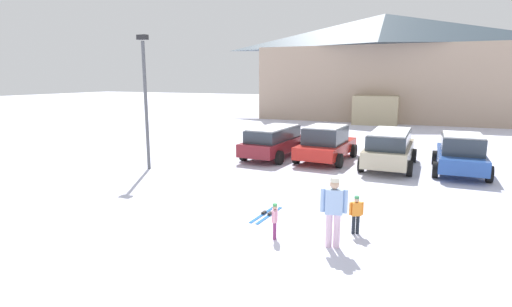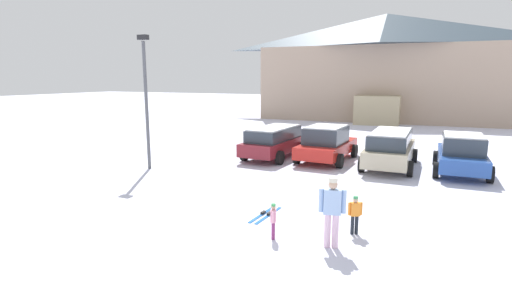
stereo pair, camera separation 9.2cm
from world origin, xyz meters
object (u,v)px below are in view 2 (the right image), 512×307
object	(u,v)px
parked_beige_suv	(390,148)
pair_of_skis	(266,214)
skier_child_in_pink_snowsuit	(273,219)
parked_blue_hatchback	(462,154)
ski_lodge	(384,67)
parked_red_sedan	(327,143)
lamp_post	(146,95)
skier_adult_in_blue_parka	(332,209)
skier_child_in_orange_jacket	(355,213)
parked_maroon_van	(274,141)

from	to	relation	value
parked_beige_suv	pair_of_skis	world-z (taller)	parked_beige_suv
skier_child_in_pink_snowsuit	parked_blue_hatchback	bearing A→B (deg)	64.75
pair_of_skis	parked_beige_suv	bearing A→B (deg)	72.45
ski_lodge	parked_blue_hatchback	distance (m)	22.09
ski_lodge	parked_blue_hatchback	xyz separation A→B (m)	(5.79, -20.94, -4.02)
parked_red_sedan	skier_child_in_pink_snowsuit	bearing A→B (deg)	-82.94
parked_beige_suv	parked_blue_hatchback	bearing A→B (deg)	0.45
ski_lodge	parked_beige_suv	world-z (taller)	ski_lodge
parked_blue_hatchback	lamp_post	bearing A→B (deg)	-159.39
skier_child_in_pink_snowsuit	pair_of_skis	size ratio (longest dim) A/B	0.56
parked_beige_suv	pair_of_skis	distance (m)	8.41
ski_lodge	skier_child_in_pink_snowsuit	size ratio (longest dim) A/B	25.17
skier_adult_in_blue_parka	skier_child_in_orange_jacket	world-z (taller)	skier_adult_in_blue_parka
parked_red_sedan	parked_beige_suv	size ratio (longest dim) A/B	0.92
parked_beige_suv	skier_child_in_pink_snowsuit	bearing A→B (deg)	-100.08
skier_adult_in_blue_parka	lamp_post	size ratio (longest dim) A/B	0.30
parked_beige_suv	skier_child_in_orange_jacket	bearing A→B (deg)	-89.55
ski_lodge	parked_red_sedan	distance (m)	21.12
pair_of_skis	skier_child_in_pink_snowsuit	bearing A→B (deg)	-60.82
ski_lodge	parked_red_sedan	xyz separation A→B (m)	(0.10, -20.74, -4.00)
ski_lodge	parked_red_sedan	bearing A→B (deg)	-89.71
skier_child_in_orange_jacket	parked_maroon_van	bearing A→B (deg)	123.53
parked_maroon_van	pair_of_skis	bearing A→B (deg)	-69.85
parked_maroon_van	lamp_post	world-z (taller)	lamp_post
parked_beige_suv	skier_adult_in_blue_parka	size ratio (longest dim) A/B	2.86
ski_lodge	parked_blue_hatchback	size ratio (longest dim) A/B	5.21
parked_red_sedan	lamp_post	distance (m)	8.45
parked_maroon_van	parked_beige_suv	size ratio (longest dim) A/B	0.97
skier_adult_in_blue_parka	parked_maroon_van	bearing A→B (deg)	118.93
ski_lodge	pair_of_skis	world-z (taller)	ski_lodge
parked_red_sedan	skier_child_in_orange_jacket	xyz separation A→B (m)	(2.95, -8.59, -0.28)
parked_blue_hatchback	skier_adult_in_blue_parka	world-z (taller)	skier_adult_in_blue_parka
lamp_post	skier_adult_in_blue_parka	bearing A→B (deg)	-27.68
parked_maroon_van	parked_blue_hatchback	distance (m)	8.22
parked_beige_suv	skier_child_in_pink_snowsuit	xyz separation A→B (m)	(-1.69, -9.48, -0.37)
ski_lodge	skier_adult_in_blue_parka	bearing A→B (deg)	-84.88
pair_of_skis	skier_adult_in_blue_parka	bearing A→B (deg)	-32.11
ski_lodge	lamp_post	world-z (taller)	ski_lodge
ski_lodge	parked_blue_hatchback	bearing A→B (deg)	-74.54
parked_red_sedan	pair_of_skis	xyz separation A→B (m)	(0.36, -8.21, -0.82)
parked_maroon_van	pair_of_skis	xyz separation A→B (m)	(2.90, -7.90, -0.81)
skier_child_in_pink_snowsuit	pair_of_skis	world-z (taller)	skier_child_in_pink_snowsuit
skier_child_in_pink_snowsuit	parked_beige_suv	bearing A→B (deg)	79.92
skier_child_in_pink_snowsuit	ski_lodge	bearing A→B (deg)	92.46
skier_child_in_orange_jacket	pair_of_skis	world-z (taller)	skier_child_in_orange_jacket
parked_blue_hatchback	pair_of_skis	bearing A→B (deg)	-123.62
ski_lodge	skier_adult_in_blue_parka	distance (m)	30.72
skier_child_in_pink_snowsuit	parked_maroon_van	bearing A→B (deg)	111.67
parked_maroon_van	parked_red_sedan	size ratio (longest dim) A/B	1.05
skier_child_in_pink_snowsuit	lamp_post	world-z (taller)	lamp_post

